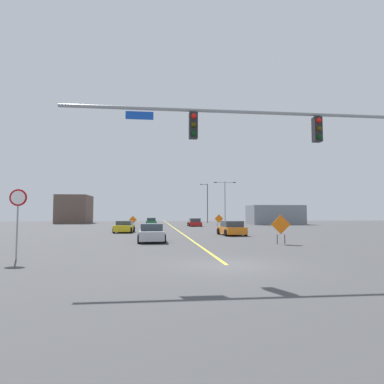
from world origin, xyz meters
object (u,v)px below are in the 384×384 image
object	(u,v)px
street_lamp_mid_right	(225,199)
construction_sign_right_lane	(133,220)
car_red_distant	(195,222)
car_silver_far	(152,233)
street_lamp_far_right	(207,202)
traffic_signal_assembly	(312,140)
car_orange_mid	(232,229)
car_yellow_near	(124,227)
construction_sign_median_near	(281,226)
construction_sign_right_shoulder	(219,220)
stop_sign	(18,210)
car_green_passing	(151,222)

from	to	relation	value
street_lamp_mid_right	construction_sign_right_lane	world-z (taller)	street_lamp_mid_right
car_red_distant	car_silver_far	size ratio (longest dim) A/B	1.00
construction_sign_right_lane	street_lamp_far_right	bearing A→B (deg)	60.50
traffic_signal_assembly	car_silver_far	bearing A→B (deg)	119.91
street_lamp_mid_right	car_orange_mid	world-z (taller)	street_lamp_mid_right
street_lamp_far_right	car_red_distant	distance (m)	21.25
car_orange_mid	car_silver_far	xyz separation A→B (m)	(-7.61, -6.42, -0.00)
car_orange_mid	car_yellow_near	xyz separation A→B (m)	(-10.74, 6.15, -0.02)
street_lamp_far_right	traffic_signal_assembly	bearing A→B (deg)	-95.04
construction_sign_right_lane	street_lamp_mid_right	bearing A→B (deg)	25.89
traffic_signal_assembly	car_red_distant	world-z (taller)	traffic_signal_assembly
street_lamp_far_right	car_silver_far	xyz separation A→B (m)	(-12.28, -50.66, -4.33)
car_red_distant	construction_sign_median_near	bearing A→B (deg)	-86.85
traffic_signal_assembly	car_silver_far	distance (m)	14.32
street_lamp_mid_right	construction_sign_right_shoulder	bearing A→B (deg)	-106.35
construction_sign_right_lane	car_orange_mid	distance (m)	20.31
stop_sign	car_orange_mid	bearing A→B (deg)	49.18
traffic_signal_assembly	street_lamp_far_right	bearing A→B (deg)	84.96
construction_sign_right_shoulder	car_red_distant	world-z (taller)	construction_sign_right_shoulder
car_red_distant	car_green_passing	distance (m)	9.41
car_silver_far	car_green_passing	xyz separation A→B (m)	(-0.43, 36.43, 0.01)
car_silver_far	car_red_distant	bearing A→B (deg)	77.23
traffic_signal_assembly	car_silver_far	world-z (taller)	traffic_signal_assembly
construction_sign_right_shoulder	street_lamp_mid_right	bearing A→B (deg)	73.65
street_lamp_far_right	car_orange_mid	bearing A→B (deg)	-96.02
construction_sign_right_shoulder	construction_sign_right_lane	bearing A→B (deg)	161.91
traffic_signal_assembly	car_orange_mid	world-z (taller)	traffic_signal_assembly
stop_sign	car_red_distant	bearing A→B (deg)	72.14
car_yellow_near	car_silver_far	distance (m)	12.95
street_lamp_mid_right	car_yellow_near	size ratio (longest dim) A/B	1.90
car_red_distant	car_green_passing	bearing A→B (deg)	141.38
stop_sign	car_yellow_near	size ratio (longest dim) A/B	0.78
traffic_signal_assembly	construction_sign_median_near	distance (m)	9.73
construction_sign_right_lane	car_red_distant	bearing A→B (deg)	34.57
car_silver_far	car_yellow_near	bearing A→B (deg)	103.98
construction_sign_right_lane	car_red_distant	size ratio (longest dim) A/B	0.41
stop_sign	car_orange_mid	size ratio (longest dim) A/B	0.78
construction_sign_right_shoulder	car_red_distant	xyz separation A→B (m)	(-2.09, 10.69, -0.65)
car_red_distant	car_silver_far	distance (m)	31.33
construction_sign_median_near	street_lamp_far_right	bearing A→B (deg)	86.27
car_silver_far	traffic_signal_assembly	bearing A→B (deg)	-60.09
street_lamp_far_right	construction_sign_right_lane	size ratio (longest dim) A/B	5.10
street_lamp_mid_right	construction_sign_right_shoulder	size ratio (longest dim) A/B	3.82
street_lamp_far_right	car_yellow_near	distance (m)	41.32
street_lamp_mid_right	stop_sign	bearing A→B (deg)	-114.29
stop_sign	car_orange_mid	distance (m)	20.71
street_lamp_mid_right	car_orange_mid	distance (m)	25.51
traffic_signal_assembly	car_green_passing	xyz separation A→B (m)	(-7.20, 48.21, -4.50)
car_silver_far	stop_sign	bearing A→B (deg)	-122.58
construction_sign_right_shoulder	car_green_passing	bearing A→B (deg)	119.69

